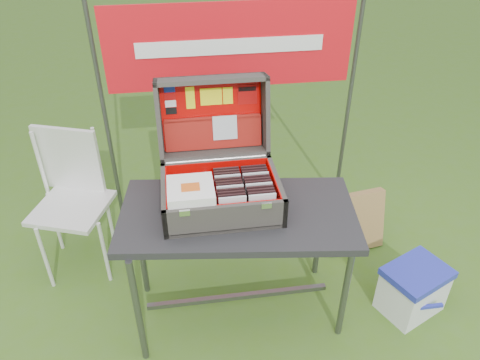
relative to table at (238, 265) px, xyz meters
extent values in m
plane|color=#416A1B|center=(0.10, -0.07, -0.38)|extent=(80.00, 80.00, 0.00)
cube|color=#242426|center=(0.00, 0.00, 0.36)|extent=(1.29, 0.76, 0.04)
cylinder|color=#59595B|center=(-0.55, -0.25, -0.02)|extent=(0.04, 0.04, 0.73)
cylinder|color=#59595B|center=(0.55, -0.25, -0.02)|extent=(0.04, 0.04, 0.73)
cylinder|color=#59595B|center=(-0.55, 0.25, -0.02)|extent=(0.04, 0.04, 0.73)
cylinder|color=#59595B|center=(0.55, 0.25, -0.02)|extent=(0.04, 0.04, 0.73)
cube|color=#59595B|center=(0.00, 0.00, -0.26)|extent=(1.08, 0.03, 0.03)
cube|color=#514D46|center=(-0.08, 0.05, 0.39)|extent=(0.60, 0.43, 0.02)
cube|color=#514D46|center=(-0.08, -0.15, 0.46)|extent=(0.60, 0.02, 0.16)
cube|color=#514D46|center=(-0.08, 0.26, 0.46)|extent=(0.60, 0.02, 0.16)
cube|color=#514D46|center=(-0.37, 0.05, 0.46)|extent=(0.02, 0.43, 0.16)
cube|color=#514D46|center=(0.21, 0.05, 0.46)|extent=(0.02, 0.43, 0.16)
cube|color=#C90900|center=(-0.08, 0.05, 0.41)|extent=(0.56, 0.38, 0.01)
cube|color=silver|center=(-0.27, -0.16, 0.53)|extent=(0.05, 0.01, 0.03)
cube|color=silver|center=(0.11, -0.16, 0.53)|extent=(0.05, 0.01, 0.03)
cylinder|color=silver|center=(-0.08, 0.27, 0.54)|extent=(0.54, 0.02, 0.02)
cube|color=#514D46|center=(-0.08, 0.46, 0.72)|extent=(0.60, 0.11, 0.43)
cube|color=#514D46|center=(-0.08, 0.43, 0.94)|extent=(0.60, 0.16, 0.06)
cube|color=#514D46|center=(-0.08, 0.35, 0.54)|extent=(0.60, 0.16, 0.06)
cube|color=#514D46|center=(-0.37, 0.39, 0.74)|extent=(0.02, 0.25, 0.46)
cube|color=#514D46|center=(0.21, 0.39, 0.74)|extent=(0.02, 0.25, 0.46)
cube|color=#C90900|center=(-0.08, 0.44, 0.73)|extent=(0.55, 0.09, 0.37)
cube|color=#C90900|center=(-0.08, -0.14, 0.48)|extent=(0.56, 0.01, 0.14)
cube|color=#C90900|center=(-0.08, 0.24, 0.48)|extent=(0.56, 0.01, 0.14)
cube|color=#C90900|center=(-0.36, 0.05, 0.48)|extent=(0.01, 0.38, 0.14)
cube|color=#C90900|center=(0.20, 0.05, 0.48)|extent=(0.01, 0.38, 0.14)
cube|color=maroon|center=(-0.08, 0.40, 0.63)|extent=(0.54, 0.07, 0.18)
cube|color=maroon|center=(-0.08, 0.42, 0.72)|extent=(0.53, 0.02, 0.02)
cube|color=silver|center=(-0.01, 0.39, 0.67)|extent=(0.13, 0.04, 0.13)
cube|color=#1933B2|center=(-0.30, 0.47, 0.88)|extent=(0.06, 0.01, 0.04)
cube|color=#A60706|center=(-0.30, 0.46, 0.84)|extent=(0.06, 0.01, 0.04)
cube|color=white|center=(-0.30, 0.46, 0.80)|extent=(0.06, 0.01, 0.04)
cube|color=black|center=(-0.30, 0.45, 0.77)|extent=(0.06, 0.01, 0.04)
cube|color=yellow|center=(-0.19, 0.46, 0.83)|extent=(0.05, 0.03, 0.12)
cube|color=yellow|center=(-0.08, 0.46, 0.83)|extent=(0.12, 0.02, 0.09)
cube|color=yellow|center=(0.01, 0.46, 0.83)|extent=(0.05, 0.02, 0.09)
cube|color=#A60706|center=(0.12, 0.46, 0.83)|extent=(0.11, 0.03, 0.11)
cube|color=black|center=(0.12, 0.47, 0.86)|extent=(0.10, 0.01, 0.02)
cube|color=silver|center=(-0.04, -0.12, 0.49)|extent=(0.13, 0.01, 0.15)
cube|color=black|center=(-0.04, -0.09, 0.49)|extent=(0.13, 0.01, 0.15)
cube|color=black|center=(-0.04, -0.07, 0.49)|extent=(0.13, 0.01, 0.15)
cube|color=black|center=(-0.04, -0.04, 0.49)|extent=(0.13, 0.01, 0.15)
cube|color=silver|center=(-0.04, -0.02, 0.49)|extent=(0.13, 0.01, 0.15)
cube|color=black|center=(-0.04, 0.00, 0.49)|extent=(0.13, 0.01, 0.15)
cube|color=black|center=(-0.04, 0.03, 0.49)|extent=(0.13, 0.01, 0.15)
cube|color=black|center=(-0.04, 0.05, 0.49)|extent=(0.13, 0.01, 0.15)
cube|color=silver|center=(-0.04, 0.07, 0.49)|extent=(0.13, 0.01, 0.15)
cube|color=black|center=(-0.04, 0.10, 0.49)|extent=(0.13, 0.01, 0.15)
cube|color=black|center=(-0.04, 0.12, 0.49)|extent=(0.13, 0.01, 0.15)
cube|color=black|center=(-0.04, 0.15, 0.49)|extent=(0.13, 0.01, 0.15)
cube|color=silver|center=(0.10, -0.12, 0.49)|extent=(0.13, 0.01, 0.15)
cube|color=black|center=(0.10, -0.09, 0.49)|extent=(0.13, 0.01, 0.15)
cube|color=black|center=(0.10, -0.07, 0.49)|extent=(0.13, 0.01, 0.15)
cube|color=black|center=(0.10, -0.04, 0.49)|extent=(0.13, 0.01, 0.15)
cube|color=silver|center=(0.10, -0.02, 0.49)|extent=(0.13, 0.01, 0.15)
cube|color=black|center=(0.10, 0.00, 0.49)|extent=(0.13, 0.01, 0.15)
cube|color=black|center=(0.10, 0.03, 0.49)|extent=(0.13, 0.01, 0.15)
cube|color=black|center=(0.10, 0.05, 0.49)|extent=(0.13, 0.01, 0.15)
cube|color=silver|center=(0.10, 0.07, 0.49)|extent=(0.13, 0.01, 0.15)
cube|color=black|center=(0.10, 0.10, 0.49)|extent=(0.13, 0.01, 0.15)
cube|color=black|center=(0.10, 0.12, 0.49)|extent=(0.13, 0.01, 0.15)
cube|color=black|center=(0.10, 0.15, 0.49)|extent=(0.13, 0.01, 0.15)
cube|color=white|center=(-0.24, -0.03, 0.55)|extent=(0.23, 0.23, 0.00)
cube|color=white|center=(-0.24, -0.03, 0.55)|extent=(0.23, 0.23, 0.00)
cube|color=white|center=(-0.24, -0.03, 0.56)|extent=(0.23, 0.23, 0.00)
cube|color=white|center=(-0.24, -0.03, 0.56)|extent=(0.23, 0.23, 0.00)
cube|color=white|center=(-0.24, -0.03, 0.57)|extent=(0.23, 0.23, 0.00)
cube|color=white|center=(-0.24, -0.03, 0.57)|extent=(0.23, 0.23, 0.00)
cube|color=white|center=(-0.24, -0.03, 0.58)|extent=(0.23, 0.23, 0.00)
cube|color=white|center=(-0.24, -0.03, 0.58)|extent=(0.23, 0.23, 0.00)
cube|color=white|center=(-0.24, -0.03, 0.59)|extent=(0.23, 0.23, 0.00)
cube|color=#D85919|center=(-0.24, -0.04, 0.59)|extent=(0.09, 0.07, 0.00)
cube|color=white|center=(1.04, -0.13, -0.25)|extent=(0.42, 0.38, 0.28)
cube|color=#2630B0|center=(1.04, -0.13, -0.09)|extent=(0.44, 0.40, 0.04)
cube|color=#2630B0|center=(1.04, -0.28, -0.21)|extent=(0.22, 0.02, 0.02)
cube|color=silver|center=(-0.97, 0.55, 0.09)|extent=(0.54, 0.54, 0.03)
cube|color=silver|center=(-0.97, 0.75, 0.33)|extent=(0.41, 0.17, 0.44)
cylinder|color=silver|center=(-1.15, 0.37, -0.14)|extent=(0.02, 0.02, 0.48)
cylinder|color=silver|center=(-0.79, 0.37, -0.14)|extent=(0.02, 0.02, 0.48)
cylinder|color=silver|center=(-1.15, 0.73, -0.14)|extent=(0.02, 0.02, 0.48)
cylinder|color=silver|center=(-0.79, 0.73, -0.14)|extent=(0.02, 0.02, 0.48)
cylinder|color=silver|center=(-1.15, 0.75, 0.32)|extent=(0.02, 0.02, 0.44)
cylinder|color=silver|center=(-0.79, 0.75, 0.32)|extent=(0.02, 0.02, 0.44)
cube|color=#A88143|center=(0.88, 0.46, -0.17)|extent=(0.43, 0.22, 0.43)
cylinder|color=#59595B|center=(-0.75, 1.03, 0.47)|extent=(0.03, 0.03, 1.70)
cylinder|color=#59595B|center=(0.95, 1.03, 0.47)|extent=(0.03, 0.03, 1.70)
cube|color=red|center=(0.10, 1.02, 0.92)|extent=(1.60, 0.02, 0.55)
cube|color=white|center=(0.10, 1.00, 0.92)|extent=(1.20, 0.00, 0.10)
camera|label=1|loc=(-0.27, -1.89, 1.89)|focal=35.00mm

